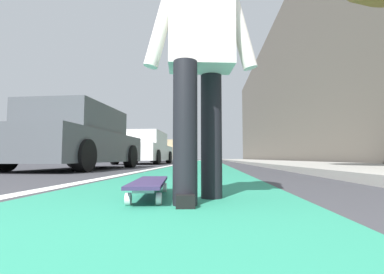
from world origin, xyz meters
TOP-DOWN VIEW (x-y plane):
  - ground_plane at (10.00, 0.00)m, footprint 80.00×80.00m
  - bike_lane_paint at (24.00, 0.00)m, footprint 56.00×1.83m
  - lane_stripe_white at (20.00, 1.07)m, footprint 52.00×0.16m
  - sidewalk_curb at (18.00, -3.45)m, footprint 52.00×3.20m
  - building_facade at (22.00, -5.91)m, footprint 40.00×1.20m
  - skateboard at (1.11, 0.08)m, footprint 0.86×0.29m
  - skater_person at (0.96, -0.26)m, footprint 0.48×0.72m
  - parked_car_near at (5.59, 2.82)m, footprint 4.26×2.03m
  - parked_car_mid at (11.74, 2.71)m, footprint 4.59×2.06m
  - parked_car_far at (18.29, 2.63)m, footprint 4.11×1.96m
  - traffic_light at (20.85, 1.47)m, footprint 0.33×0.28m

SIDE VIEW (x-z plane):
  - ground_plane at x=10.00m, z-range 0.00..0.00m
  - bike_lane_paint at x=24.00m, z-range 0.00..0.00m
  - lane_stripe_white at x=20.00m, z-range 0.00..0.01m
  - sidewalk_curb at x=18.00m, z-range 0.00..0.11m
  - skateboard at x=1.11m, z-range 0.04..0.15m
  - parked_car_mid at x=11.74m, z-range -0.03..1.43m
  - parked_car_near at x=5.59m, z-range -0.03..1.44m
  - parked_car_far at x=18.29m, z-range -0.03..1.45m
  - skater_person at x=0.96m, z-range 0.12..1.76m
  - traffic_light at x=20.85m, z-range 0.88..5.67m
  - building_facade at x=22.00m, z-range 0.00..10.85m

